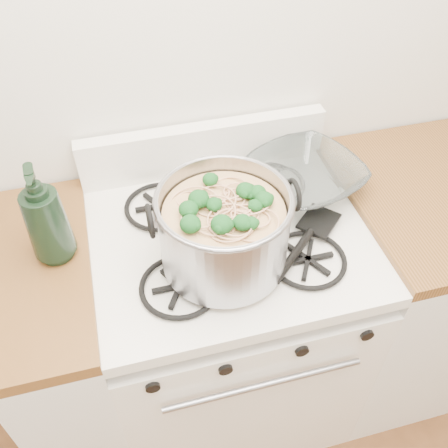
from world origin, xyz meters
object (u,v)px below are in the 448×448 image
at_px(bottle, 44,215).
at_px(glass_bowl, 304,182).
at_px(stock_pot, 224,231).
at_px(spatula, 319,219).
at_px(gas_range, 229,328).

bearing_deg(bottle, glass_bowl, 2.49).
xyz_separation_m(stock_pot, spatula, (0.29, 0.06, -0.09)).
distance_m(gas_range, bottle, 0.78).
distance_m(gas_range, stock_pot, 0.60).
bearing_deg(glass_bowl, stock_pot, -144.83).
xyz_separation_m(spatula, bottle, (-0.70, 0.07, 0.13)).
height_order(gas_range, bottle, bottle).
relative_size(gas_range, bottle, 3.23).
bearing_deg(stock_pot, gas_range, 65.92).
bearing_deg(bottle, stock_pot, -21.51).
bearing_deg(stock_pot, glass_bowl, 35.17).
height_order(stock_pot, bottle, bottle).
relative_size(stock_pot, spatula, 1.15).
height_order(stock_pot, glass_bowl, stock_pot).
bearing_deg(gas_range, spatula, -8.24).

